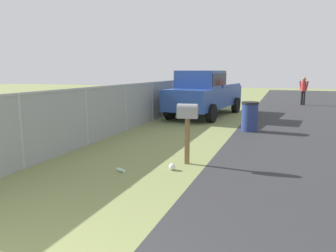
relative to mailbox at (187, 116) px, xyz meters
The scene contains 7 objects.
mailbox is the anchor object (origin of this frame).
pickup_truck 7.75m from the mailbox, 11.00° to the left, with size 5.59×2.72×2.09m.
trash_bin 4.65m from the mailbox, 11.20° to the right, with size 0.59×0.59×1.03m.
pedestrian 14.81m from the mailbox, 12.00° to the right, with size 0.30×0.54×1.70m.
fence_section 5.32m from the mailbox, 36.50° to the left, with size 16.49×0.07×1.63m.
litter_bag_by_mailbox 1.17m from the mailbox, 164.11° to the left, with size 0.14×0.14×0.14m, color silver.
litter_bottle_far_scatter 1.85m from the mailbox, 132.86° to the left, with size 0.07×0.07×0.22m, color #B2D8BF.
Camera 1 is at (-1.11, -2.09, 2.06)m, focal length 33.72 mm.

